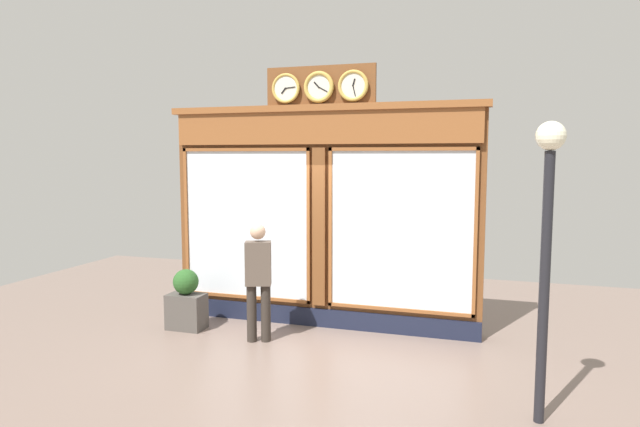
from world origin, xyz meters
The scene contains 6 objects.
ground_plane centered at (0.00, 2.80, 0.00)m, with size 14.00×14.00×0.00m, color #7A665B.
shop_facade centered at (0.00, -0.12, 1.73)m, with size 4.93×0.42×3.97m.
pedestrian centered at (0.62, 0.93, 0.93)m, with size 0.41×0.33×1.69m.
street_lamp centered at (-3.00, 2.30, 2.01)m, with size 0.28×0.28×2.96m.
planter_box centered at (1.91, 0.74, 0.27)m, with size 0.56×0.36×0.54m, color #4C4742.
planter_shrub centered at (1.91, 0.74, 0.73)m, with size 0.39×0.39×0.39m, color #285623.
Camera 1 is at (-2.48, 7.91, 2.63)m, focal length 30.72 mm.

